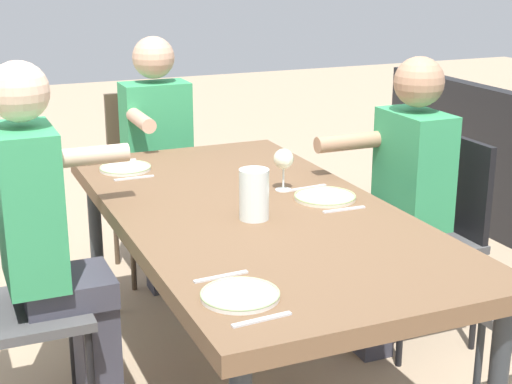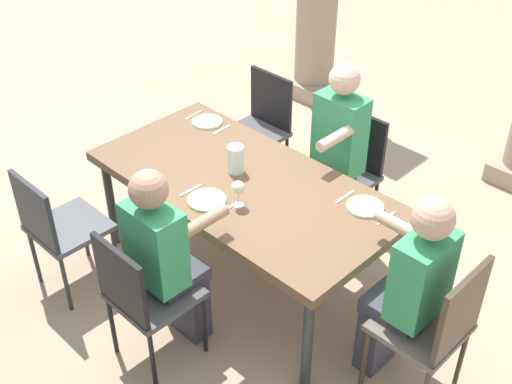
{
  "view_description": "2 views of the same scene",
  "coord_description": "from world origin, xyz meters",
  "px_view_note": "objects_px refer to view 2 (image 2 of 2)",
  "views": [
    {
      "loc": [
        -2.51,
        1.05,
        1.68
      ],
      "look_at": [
        0.07,
        -0.04,
        0.81
      ],
      "focal_mm": 54.26,
      "sensor_mm": 36.0,
      "label": 1
    },
    {
      "loc": [
        2.41,
        -2.34,
        3.08
      ],
      "look_at": [
        0.15,
        -0.04,
        0.78
      ],
      "focal_mm": 46.03,
      "sensor_mm": 36.0,
      "label": 2
    }
  ],
  "objects_px": {
    "diner_woman_green": "(166,256)",
    "water_pitcher": "(235,160)",
    "diner_man_white": "(333,152)",
    "plate_0": "(207,122)",
    "dining_table": "(244,189)",
    "chair_mid_north": "(348,166)",
    "wine_glass_1": "(238,188)",
    "chair_head_east": "(436,324)",
    "plate_1": "(207,200)",
    "chair_west_south": "(57,225)",
    "plate_2": "(365,206)",
    "diner_guest_third": "(408,286)",
    "chair_mid_south": "(142,293)",
    "chair_west_north": "(260,123)"
  },
  "relations": [
    {
      "from": "diner_woman_green",
      "to": "plate_2",
      "type": "relative_size",
      "value": 5.71
    },
    {
      "from": "chair_west_north",
      "to": "wine_glass_1",
      "type": "distance_m",
      "value": 1.49
    },
    {
      "from": "chair_mid_north",
      "to": "plate_1",
      "type": "relative_size",
      "value": 3.74
    },
    {
      "from": "chair_west_south",
      "to": "chair_head_east",
      "type": "xyz_separation_m",
      "value": [
        2.16,
        0.92,
        0.02
      ]
    },
    {
      "from": "plate_0",
      "to": "dining_table",
      "type": "bearing_deg",
      "value": -25.32
    },
    {
      "from": "chair_mid_north",
      "to": "diner_guest_third",
      "type": "height_order",
      "value": "diner_guest_third"
    },
    {
      "from": "chair_head_east",
      "to": "diner_man_white",
      "type": "xyz_separation_m",
      "value": [
        -1.28,
        0.72,
        0.17
      ]
    },
    {
      "from": "dining_table",
      "to": "diner_woman_green",
      "type": "bearing_deg",
      "value": -79.6
    },
    {
      "from": "chair_west_north",
      "to": "wine_glass_1",
      "type": "relative_size",
      "value": 5.31
    },
    {
      "from": "diner_woman_green",
      "to": "diner_man_white",
      "type": "distance_m",
      "value": 1.45
    },
    {
      "from": "chair_west_north",
      "to": "chair_mid_south",
      "type": "xyz_separation_m",
      "value": [
        0.88,
        -1.83,
        0.02
      ]
    },
    {
      "from": "chair_mid_south",
      "to": "diner_woman_green",
      "type": "bearing_deg",
      "value": 89.07
    },
    {
      "from": "diner_woman_green",
      "to": "plate_1",
      "type": "bearing_deg",
      "value": 107.93
    },
    {
      "from": "dining_table",
      "to": "diner_woman_green",
      "type": "distance_m",
      "value": 0.74
    },
    {
      "from": "chair_west_south",
      "to": "diner_woman_green",
      "type": "distance_m",
      "value": 0.91
    },
    {
      "from": "plate_0",
      "to": "water_pitcher",
      "type": "relative_size",
      "value": 1.21
    },
    {
      "from": "chair_west_north",
      "to": "plate_1",
      "type": "height_order",
      "value": "chair_west_north"
    },
    {
      "from": "plate_0",
      "to": "plate_1",
      "type": "bearing_deg",
      "value": -42.1
    },
    {
      "from": "dining_table",
      "to": "diner_guest_third",
      "type": "distance_m",
      "value": 1.22
    },
    {
      "from": "chair_head_east",
      "to": "wine_glass_1",
      "type": "relative_size",
      "value": 5.67
    },
    {
      "from": "chair_mid_north",
      "to": "chair_head_east",
      "type": "xyz_separation_m",
      "value": [
        1.28,
        -0.92,
        0.04
      ]
    },
    {
      "from": "chair_west_north",
      "to": "diner_man_white",
      "type": "height_order",
      "value": "diner_man_white"
    },
    {
      "from": "chair_west_south",
      "to": "diner_woman_green",
      "type": "bearing_deg",
      "value": 11.91
    },
    {
      "from": "diner_woman_green",
      "to": "dining_table",
      "type": "bearing_deg",
      "value": 100.4
    },
    {
      "from": "chair_mid_north",
      "to": "diner_man_white",
      "type": "distance_m",
      "value": 0.28
    },
    {
      "from": "chair_mid_north",
      "to": "chair_head_east",
      "type": "distance_m",
      "value": 1.58
    },
    {
      "from": "dining_table",
      "to": "plate_1",
      "type": "bearing_deg",
      "value": -91.0
    },
    {
      "from": "chair_west_south",
      "to": "plate_2",
      "type": "bearing_deg",
      "value": 40.12
    },
    {
      "from": "water_pitcher",
      "to": "diner_man_white",
      "type": "bearing_deg",
      "value": 70.09
    },
    {
      "from": "dining_table",
      "to": "plate_2",
      "type": "distance_m",
      "value": 0.77
    },
    {
      "from": "diner_man_white",
      "to": "plate_2",
      "type": "distance_m",
      "value": 0.71
    },
    {
      "from": "diner_woman_green",
      "to": "plate_0",
      "type": "distance_m",
      "value": 1.36
    },
    {
      "from": "diner_woman_green",
      "to": "plate_1",
      "type": "distance_m",
      "value": 0.46
    },
    {
      "from": "diner_woman_green",
      "to": "water_pitcher",
      "type": "height_order",
      "value": "diner_woman_green"
    },
    {
      "from": "diner_man_white",
      "to": "plate_0",
      "type": "xyz_separation_m",
      "value": [
        -0.84,
        -0.39,
        0.06
      ]
    },
    {
      "from": "plate_0",
      "to": "water_pitcher",
      "type": "distance_m",
      "value": 0.67
    },
    {
      "from": "chair_head_east",
      "to": "wine_glass_1",
      "type": "bearing_deg",
      "value": -170.94
    },
    {
      "from": "chair_mid_south",
      "to": "diner_guest_third",
      "type": "xyz_separation_m",
      "value": [
        1.09,
        0.92,
        0.16
      ]
    },
    {
      "from": "chair_mid_south",
      "to": "diner_woman_green",
      "type": "relative_size",
      "value": 0.72
    },
    {
      "from": "chair_head_east",
      "to": "water_pitcher",
      "type": "xyz_separation_m",
      "value": [
        -1.53,
        0.04,
        0.3
      ]
    },
    {
      "from": "chair_mid_north",
      "to": "wine_glass_1",
      "type": "height_order",
      "value": "wine_glass_1"
    },
    {
      "from": "chair_west_north",
      "to": "diner_woman_green",
      "type": "distance_m",
      "value": 1.87
    },
    {
      "from": "chair_mid_south",
      "to": "plate_0",
      "type": "bearing_deg",
      "value": 123.84
    },
    {
      "from": "wine_glass_1",
      "to": "plate_1",
      "type": "bearing_deg",
      "value": -148.94
    },
    {
      "from": "chair_mid_north",
      "to": "wine_glass_1",
      "type": "relative_size",
      "value": 5.25
    },
    {
      "from": "dining_table",
      "to": "diner_man_white",
      "type": "xyz_separation_m",
      "value": [
        0.13,
        0.72,
        0.01
      ]
    },
    {
      "from": "chair_head_east",
      "to": "water_pitcher",
      "type": "height_order",
      "value": "chair_head_east"
    },
    {
      "from": "diner_guest_third",
      "to": "plate_1",
      "type": "bearing_deg",
      "value": -166.16
    },
    {
      "from": "plate_1",
      "to": "water_pitcher",
      "type": "height_order",
      "value": "water_pitcher"
    },
    {
      "from": "plate_1",
      "to": "wine_glass_1",
      "type": "bearing_deg",
      "value": 31.06
    }
  ]
}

